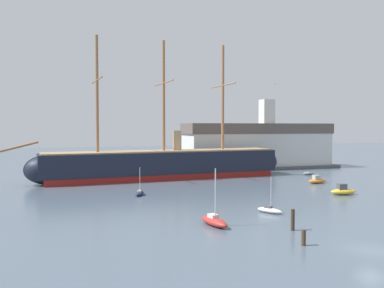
{
  "coord_description": "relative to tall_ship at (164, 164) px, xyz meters",
  "views": [
    {
      "loc": [
        -26.47,
        -29.49,
        10.99
      ],
      "look_at": [
        -4.09,
        38.45,
        7.97
      ],
      "focal_mm": 38.73,
      "sensor_mm": 36.0,
      "label": 1
    }
  ],
  "objects": [
    {
      "name": "ground_plane",
      "position": [
        4.98,
        -54.69,
        -3.15
      ],
      "size": [
        400.0,
        400.0,
        0.0
      ],
      "primitive_type": "plane",
      "color": "#4C5B6B"
    },
    {
      "name": "tall_ship",
      "position": [
        0.0,
        0.0,
        0.0
      ],
      "size": [
        60.09,
        13.73,
        28.89
      ],
      "color": "maroon",
      "rests_on": "ground"
    },
    {
      "name": "sailboat_foreground_left",
      "position": [
        -4.94,
        -41.79,
        -2.61
      ],
      "size": [
        2.27,
        5.1,
        6.4
      ],
      "color": "#B22D28",
      "rests_on": "ground"
    },
    {
      "name": "sailboat_near_centre",
      "position": [
        4.21,
        -37.72,
        -2.76
      ],
      "size": [
        2.67,
        3.6,
        4.61
      ],
      "color": "silver",
      "rests_on": "ground"
    },
    {
      "name": "motorboat_mid_right",
      "position": [
        22.4,
        -28.85,
        -2.52
      ],
      "size": [
        4.49,
        2.4,
        1.79
      ],
      "color": "gold",
      "rests_on": "ground"
    },
    {
      "name": "sailboat_alongside_bow",
      "position": [
        -8.91,
        -19.25,
        -2.77
      ],
      "size": [
        2.44,
        3.53,
        4.47
      ],
      "color": "#1E284C",
      "rests_on": "ground"
    },
    {
      "name": "motorboat_alongside_stern",
      "position": [
        26.54,
        -16.02,
        -2.58
      ],
      "size": [
        3.84,
        1.66,
        1.6
      ],
      "color": "orange",
      "rests_on": "ground"
    },
    {
      "name": "dinghy_far_left",
      "position": [
        -20.53,
        2.14,
        -2.83
      ],
      "size": [
        2.84,
        1.61,
        0.63
      ],
      "color": "silver",
      "rests_on": "ground"
    },
    {
      "name": "dinghy_far_right",
      "position": [
        33.13,
        -3.34,
        -2.8
      ],
      "size": [
        3.01,
        1.55,
        0.68
      ],
      "color": "gray",
      "rests_on": "ground"
    },
    {
      "name": "mooring_piling_nearest",
      "position": [
        0.12,
        -51.53,
        -2.41
      ],
      "size": [
        0.41,
        0.41,
        1.48
      ],
      "primitive_type": "cylinder",
      "color": "#423323",
      "rests_on": "ground"
    },
    {
      "name": "mooring_piling_left_pair",
      "position": [
        2.2,
        -46.34,
        -2.01
      ],
      "size": [
        0.41,
        0.41,
        2.27
      ],
      "primitive_type": "cylinder",
      "color": "#382B1E",
      "rests_on": "ground"
    },
    {
      "name": "dockside_warehouse_right",
      "position": [
        28.99,
        13.54,
        2.8
      ],
      "size": [
        42.74,
        12.15,
        18.11
      ],
      "color": "#565659",
      "rests_on": "ground"
    },
    {
      "name": "seagull_in_flight",
      "position": [
        14.16,
        -21.8,
        15.14
      ],
      "size": [
        1.19,
        0.66,
        0.14
      ],
      "color": "silver"
    }
  ]
}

